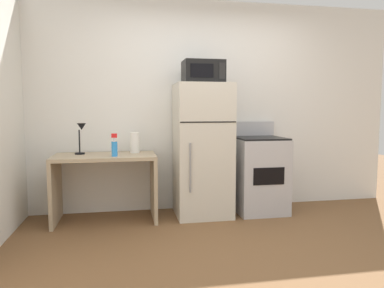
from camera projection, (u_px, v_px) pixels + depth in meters
name	position (u px, v px, depth m)	size (l,w,h in m)	color
ground_plane	(248.00, 259.00, 3.02)	(12.00, 12.00, 0.00)	brown
wall_back_white	(205.00, 106.00, 4.55)	(5.00, 0.10, 2.60)	white
desk	(105.00, 175.00, 4.03)	(1.13, 0.62, 0.75)	tan
desk_lamp	(81.00, 133.00, 4.02)	(0.14, 0.12, 0.35)	black
paper_towel_roll	(135.00, 143.00, 4.18)	(0.11, 0.11, 0.24)	white
spray_bottle	(114.00, 147.00, 3.85)	(0.06, 0.06, 0.25)	#2D8CEA
refrigerator	(202.00, 150.00, 4.22)	(0.64, 0.63, 1.55)	beige
microwave	(203.00, 72.00, 4.11)	(0.46, 0.35, 0.26)	black
oven_range	(259.00, 174.00, 4.39)	(0.59, 0.61, 1.10)	#B7B7BC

